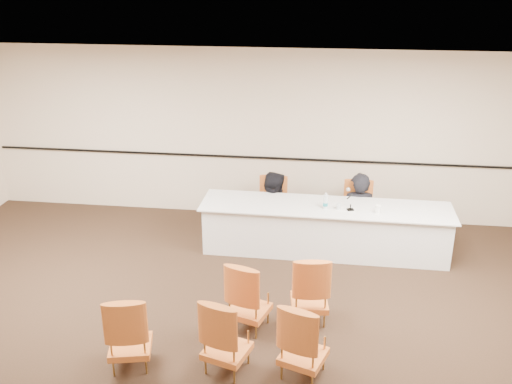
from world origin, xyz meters
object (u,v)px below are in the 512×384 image
Objects in this scene: panelist_second at (272,218)px; aud_chair_front_mid at (249,295)px; aud_chair_back_mid at (227,334)px; panelist_second_chair at (272,206)px; coffee_cup at (378,209)px; aud_chair_back_right at (304,339)px; microphone at (351,201)px; panelist_main at (357,221)px; water_bottle at (326,201)px; panelist_main_chair at (358,211)px; drinking_glass at (339,206)px; panel_table at (325,229)px; aud_chair_back_left at (129,330)px; aud_chair_front_right at (310,287)px.

panelist_second is 2.79m from aud_chair_front_mid.
panelist_second_chair is at bearing 105.26° from aud_chair_back_mid.
coffee_cup is 0.14× the size of aud_chair_back_right.
microphone is 2.48m from aud_chair_front_mid.
panelist_main reaches higher than water_bottle.
panelist_main reaches higher than aud_chair_front_mid.
coffee_cup is at bearing 74.81° from aud_chair_back_mid.
panelist_main is 1.78× the size of panelist_main_chair.
aud_chair_back_mid is at bearing -91.39° from panelist_second_chair.
panelist_second is 0.22m from panelist_second_chair.
water_bottle is 2.56× the size of drinking_glass.
panelist_main_chair is 1.00× the size of panelist_second_chair.
microphone is at bearing -102.08° from panelist_main_chair.
panelist_second is at bearing 136.25° from microphone.
panelist_main_chair is at bearing 83.87° from aud_chair_back_mid.
panelist_main reaches higher than aud_chair_back_right.
aud_chair_front_mid is (-0.90, -2.20, 0.08)m from panel_table.
aud_chair_front_mid is (-1.27, -2.08, -0.46)m from microphone.
panelist_main is at bearing 47.86° from panel_table.
microphone is 0.33× the size of aud_chair_back_left.
panelist_main_chair is 3.91m from aud_chair_back_mid.
aud_chair_front_right is at bearing -94.67° from water_bottle.
microphone reaches higher than aud_chair_back_mid.
aud_chair_front_mid is at bearing 57.18° from panelist_main.
panelist_main_chair is at bearing 67.31° from aud_chair_front_right.
aud_chair_back_left is (-2.13, -3.09, 0.08)m from panel_table.
aud_chair_back_left is at bearing -125.33° from water_bottle.
aud_chair_back_left is at bearing 82.77° from panelist_second.
panel_table is at bearing 77.96° from aud_chair_front_right.
panelist_second_chair is at bearing 58.82° from aud_chair_back_left.
panelist_second is (-0.90, 0.58, -0.13)m from panel_table.
aud_chair_front_mid is at bearing 23.27° from aud_chair_back_left.
coffee_cup is at bearing 103.00° from panelist_main.
aud_chair_front_mid and aud_chair_back_left have the same top height.
panelist_second reaches higher than panelist_main_chair.
drinking_glass is 3.18m from aud_chair_back_mid.
aud_chair_front_right is at bearing 117.75° from panelist_second.
panelist_main_chair and aud_chair_front_right have the same top height.
panelist_second is 3.88m from aud_chair_back_left.
panelist_second is 1.76× the size of aud_chair_front_right.
panelist_main_chair is 1.00× the size of aud_chair_back_mid.
aud_chair_front_mid and aud_chair_back_right have the same top height.
aud_chair_front_mid is (-1.09, -2.09, -0.36)m from drinking_glass.
panelist_main_chair is 1.00× the size of aud_chair_front_mid.
aud_chair_back_mid is at bearing -109.28° from water_bottle.
coffee_cup is (0.25, -0.75, 0.55)m from panelist_main.
drinking_glass reaches higher than panel_table.
microphone reaches higher than panelist_main_chair.
panel_table is 4.11× the size of aud_chair_front_mid.
water_bottle is at bearing 105.90° from aud_chair_back_right.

